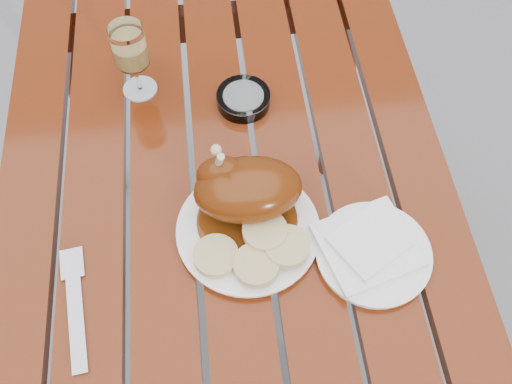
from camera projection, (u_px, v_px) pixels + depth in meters
ground at (239, 339)px, 1.62m from camera, size 60.00×60.00×0.00m
table at (235, 289)px, 1.30m from camera, size 0.80×1.20×0.75m
dinner_plate at (248, 231)px, 0.95m from camera, size 0.31×0.31×0.02m
roast_duck at (244, 189)px, 0.92m from camera, size 0.18×0.17×0.13m
bread_dumplings at (256, 250)px, 0.90m from camera, size 0.19×0.13×0.03m
wine_glass at (133, 61)px, 1.05m from camera, size 0.07×0.07×0.16m
side_plate at (373, 254)px, 0.92m from camera, size 0.23×0.23×0.02m
napkin at (367, 245)px, 0.92m from camera, size 0.18×0.17×0.01m
ashtray at (243, 99)px, 1.09m from camera, size 0.13×0.13×0.03m
fork at (76, 313)px, 0.88m from camera, size 0.05×0.19×0.01m
knife at (320, 244)px, 0.94m from camera, size 0.12×0.19×0.01m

